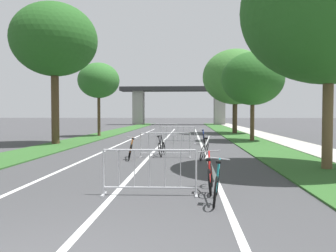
{
  "coord_description": "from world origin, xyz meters",
  "views": [
    {
      "loc": [
        1.69,
        -3.4,
        1.84
      ],
      "look_at": [
        -0.01,
        24.45,
        0.84
      ],
      "focal_mm": 36.22,
      "sensor_mm": 36.0,
      "label": 1
    }
  ],
  "objects_px": {
    "crowd_barrier_nearest": "(150,173)",
    "crowd_barrier_fourth": "(164,130)",
    "bicycle_white_0": "(205,150)",
    "crowd_barrier_second": "(165,145)",
    "bicycle_orange_3": "(130,150)",
    "bicycle_black_4": "(162,148)",
    "crowd_barrier_third": "(178,135)",
    "bicycle_teal_2": "(217,184)",
    "tree_right_pine_far": "(235,77)",
    "tree_left_cypress_far": "(54,40)",
    "tree_left_pine_near": "(99,81)",
    "bicycle_blue_1": "(204,138)",
    "bicycle_red_5": "(210,176)",
    "tree_right_oak_near": "(329,9)",
    "tree_right_maple_mid": "(253,79)"
  },
  "relations": [
    {
      "from": "tree_right_pine_far",
      "to": "tree_left_cypress_far",
      "type": "bearing_deg",
      "value": -136.37
    },
    {
      "from": "bicycle_white_0",
      "to": "bicycle_orange_3",
      "type": "relative_size",
      "value": 0.95
    },
    {
      "from": "crowd_barrier_nearest",
      "to": "bicycle_red_5",
      "type": "bearing_deg",
      "value": 21.16
    },
    {
      "from": "tree_right_pine_far",
      "to": "bicycle_blue_1",
      "type": "bearing_deg",
      "value": -106.8
    },
    {
      "from": "bicycle_black_4",
      "to": "bicycle_white_0",
      "type": "bearing_deg",
      "value": -25.18
    },
    {
      "from": "crowd_barrier_second",
      "to": "tree_right_maple_mid",
      "type": "bearing_deg",
      "value": 59.08
    },
    {
      "from": "bicycle_red_5",
      "to": "tree_right_maple_mid",
      "type": "bearing_deg",
      "value": 81.37
    },
    {
      "from": "crowd_barrier_nearest",
      "to": "bicycle_white_0",
      "type": "bearing_deg",
      "value": 76.09
    },
    {
      "from": "bicycle_orange_3",
      "to": "bicycle_red_5",
      "type": "distance_m",
      "value": 6.3
    },
    {
      "from": "crowd_barrier_third",
      "to": "bicycle_red_5",
      "type": "height_order",
      "value": "crowd_barrier_third"
    },
    {
      "from": "crowd_barrier_nearest",
      "to": "bicycle_teal_2",
      "type": "bearing_deg",
      "value": -15.93
    },
    {
      "from": "tree_right_pine_far",
      "to": "tree_right_oak_near",
      "type": "bearing_deg",
      "value": -89.23
    },
    {
      "from": "crowd_barrier_second",
      "to": "bicycle_red_5",
      "type": "distance_m",
      "value": 6.3
    },
    {
      "from": "bicycle_teal_2",
      "to": "bicycle_red_5",
      "type": "bearing_deg",
      "value": 101.66
    },
    {
      "from": "crowd_barrier_nearest",
      "to": "crowd_barrier_fourth",
      "type": "relative_size",
      "value": 1.0
    },
    {
      "from": "crowd_barrier_third",
      "to": "bicycle_blue_1",
      "type": "distance_m",
      "value": 1.63
    },
    {
      "from": "crowd_barrier_third",
      "to": "bicycle_orange_3",
      "type": "distance_m",
      "value": 7.39
    },
    {
      "from": "bicycle_teal_2",
      "to": "crowd_barrier_second",
      "type": "bearing_deg",
      "value": 109.83
    },
    {
      "from": "bicycle_blue_1",
      "to": "bicycle_teal_2",
      "type": "xyz_separation_m",
      "value": [
        -0.33,
        -13.39,
        -0.02
      ]
    },
    {
      "from": "crowd_barrier_nearest",
      "to": "bicycle_white_0",
      "type": "distance_m",
      "value": 6.35
    },
    {
      "from": "crowd_barrier_second",
      "to": "bicycle_black_4",
      "type": "distance_m",
      "value": 0.6
    },
    {
      "from": "tree_left_cypress_far",
      "to": "bicycle_blue_1",
      "type": "bearing_deg",
      "value": 3.96
    },
    {
      "from": "bicycle_orange_3",
      "to": "bicycle_blue_1",
      "type": "bearing_deg",
      "value": 54.04
    },
    {
      "from": "crowd_barrier_second",
      "to": "crowd_barrier_fourth",
      "type": "bearing_deg",
      "value": 94.5
    },
    {
      "from": "bicycle_white_0",
      "to": "bicycle_orange_3",
      "type": "distance_m",
      "value": 3.03
    },
    {
      "from": "tree_right_maple_mid",
      "to": "crowd_barrier_second",
      "type": "bearing_deg",
      "value": -120.92
    },
    {
      "from": "tree_right_pine_far",
      "to": "bicycle_teal_2",
      "type": "bearing_deg",
      "value": -98.53
    },
    {
      "from": "crowd_barrier_second",
      "to": "crowd_barrier_third",
      "type": "bearing_deg",
      "value": 87.26
    },
    {
      "from": "crowd_barrier_second",
      "to": "bicycle_orange_3",
      "type": "distance_m",
      "value": 1.49
    },
    {
      "from": "bicycle_blue_1",
      "to": "bicycle_red_5",
      "type": "bearing_deg",
      "value": 88.16
    },
    {
      "from": "crowd_barrier_second",
      "to": "bicycle_blue_1",
      "type": "height_order",
      "value": "crowd_barrier_second"
    },
    {
      "from": "bicycle_blue_1",
      "to": "bicycle_teal_2",
      "type": "bearing_deg",
      "value": 88.61
    },
    {
      "from": "crowd_barrier_second",
      "to": "bicycle_teal_2",
      "type": "distance_m",
      "value": 7.26
    },
    {
      "from": "bicycle_orange_3",
      "to": "tree_right_oak_near",
      "type": "bearing_deg",
      "value": -28.81
    },
    {
      "from": "tree_right_oak_near",
      "to": "bicycle_black_4",
      "type": "relative_size",
      "value": 4.68
    },
    {
      "from": "crowd_barrier_second",
      "to": "tree_left_pine_near",
      "type": "bearing_deg",
      "value": 115.92
    },
    {
      "from": "tree_right_maple_mid",
      "to": "bicycle_teal_2",
      "type": "xyz_separation_m",
      "value": [
        -3.66,
        -15.83,
        -3.82
      ]
    },
    {
      "from": "crowd_barrier_third",
      "to": "tree_right_oak_near",
      "type": "bearing_deg",
      "value": -61.32
    },
    {
      "from": "tree_right_pine_far",
      "to": "crowd_barrier_nearest",
      "type": "relative_size",
      "value": 3.59
    },
    {
      "from": "crowd_barrier_fourth",
      "to": "bicycle_black_4",
      "type": "bearing_deg",
      "value": -86.16
    },
    {
      "from": "tree_left_pine_near",
      "to": "crowd_barrier_nearest",
      "type": "xyz_separation_m",
      "value": [
        6.44,
        -19.69,
        -4.03
      ]
    },
    {
      "from": "tree_left_pine_near",
      "to": "crowd_barrier_second",
      "type": "distance_m",
      "value": 15.04
    },
    {
      "from": "bicycle_blue_1",
      "to": "bicycle_red_5",
      "type": "relative_size",
      "value": 1.05
    },
    {
      "from": "tree_left_cypress_far",
      "to": "bicycle_teal_2",
      "type": "relative_size",
      "value": 4.99
    },
    {
      "from": "crowd_barrier_nearest",
      "to": "bicycle_red_5",
      "type": "height_order",
      "value": "crowd_barrier_nearest"
    },
    {
      "from": "tree_left_cypress_far",
      "to": "crowd_barrier_fourth",
      "type": "distance_m",
      "value": 11.25
    },
    {
      "from": "tree_left_cypress_far",
      "to": "bicycle_red_5",
      "type": "relative_size",
      "value": 5.39
    },
    {
      "from": "tree_left_cypress_far",
      "to": "tree_left_pine_near",
      "type": "relative_size",
      "value": 1.4
    },
    {
      "from": "crowd_barrier_fourth",
      "to": "bicycle_teal_2",
      "type": "relative_size",
      "value": 1.28
    },
    {
      "from": "bicycle_blue_1",
      "to": "bicycle_red_5",
      "type": "distance_m",
      "value": 12.43
    }
  ]
}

